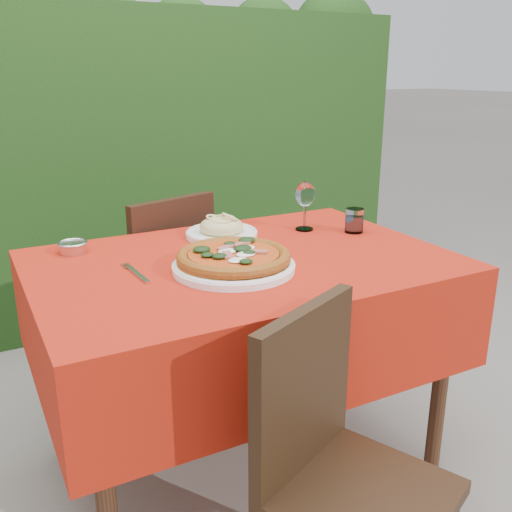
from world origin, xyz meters
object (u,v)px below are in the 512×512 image
fork (138,275)px  chair_near (335,457)px  pasta_plate (222,230)px  water_glass (354,222)px  pizza_plate (234,260)px  steel_ramekin (73,248)px  chair_far (162,282)px  wine_glass (305,196)px

fork → chair_near: bearing=-71.2°
pasta_plate → water_glass: bearing=-20.9°
fork → water_glass: bearing=1.7°
pizza_plate → steel_ramekin: size_ratio=4.18×
pasta_plate → steel_ramekin: pasta_plate is taller
pasta_plate → water_glass: water_glass is taller
chair_far → steel_ramekin: chair_far is taller
pizza_plate → wine_glass: wine_glass is taller
pasta_plate → water_glass: 0.47m
pasta_plate → fork: (-0.37, -0.25, -0.02)m
chair_near → steel_ramekin: size_ratio=9.45×
chair_far → fork: (-0.26, -0.60, 0.27)m
chair_far → water_glass: 0.82m
chair_near → wine_glass: size_ratio=4.55×
chair_near → water_glass: (0.56, 0.69, 0.32)m
chair_near → water_glass: water_glass is taller
water_glass → steel_ramekin: size_ratio=1.01×
steel_ramekin → chair_far: bearing=37.7°
pasta_plate → steel_ramekin: size_ratio=2.92×
wine_glass → fork: size_ratio=0.87×
water_glass → steel_ramekin: 0.96m
chair_far → wine_glass: (0.42, -0.41, 0.39)m
pasta_plate → chair_far: bearing=108.0°
chair_near → fork: bearing=88.2°
chair_far → pizza_plate: chair_far is taller
pasta_plate → pizza_plate: bearing=-108.9°
pizza_plate → water_glass: 0.58m
chair_near → pizza_plate: size_ratio=2.26×
water_glass → wine_glass: 0.20m
pizza_plate → chair_near: bearing=-90.4°
pizza_plate → fork: size_ratio=1.75×
chair_near → wine_glass: bearing=37.9°
fork → wine_glass: bearing=11.7°
wine_glass → chair_near: bearing=-117.6°
pasta_plate → water_glass: (0.44, -0.17, 0.01)m
fork → chair_far: bearing=62.5°
chair_far → fork: 0.71m
chair_far → pizza_plate: bearing=73.5°
water_glass → wine_glass: bearing=142.2°
pizza_plate → pasta_plate: bearing=71.1°
pizza_plate → pasta_plate: (0.11, 0.33, -0.01)m
chair_near → water_glass: 0.95m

